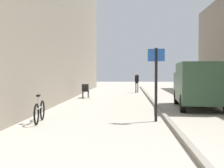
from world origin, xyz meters
The scene contains 8 objects.
ground_plane centered at (0.00, 12.00, 0.00)m, with size 80.00×80.00×0.00m, color #A8A093.
kerb_strip centered at (1.58, 12.00, 0.06)m, with size 0.16×40.00×0.12m, color gray.
pedestrian_main_foreground centered at (0.88, 22.68, 0.99)m, with size 0.34×0.24×1.72m.
delivery_van centered at (3.59, 11.87, 1.19)m, with size 2.41×4.98×2.19m.
street_sign_post centered at (1.15, 7.89, 1.55)m, with size 0.59×0.19×2.60m.
bicycle_leaning centered at (-2.91, 7.47, 0.38)m, with size 0.25×1.77×0.98m.
cafe_chair_near_window centered at (-2.73, 17.10, 0.55)m, with size 0.55×0.55×0.94m.
cafe_chair_by_doorway centered at (-2.78, 17.62, 0.55)m, with size 0.53×0.53×0.94m.
Camera 1 is at (0.19, -2.58, 1.74)m, focal length 47.34 mm.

